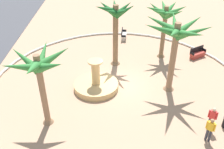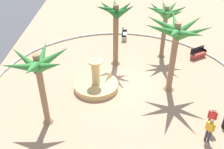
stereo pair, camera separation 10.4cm
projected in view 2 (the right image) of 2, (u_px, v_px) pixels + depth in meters
name	position (u px, v px, depth m)	size (l,w,h in m)	color
ground_plane	(119.00, 84.00, 19.27)	(80.00, 80.00, 0.00)	tan
plaza_curb	(119.00, 83.00, 19.21)	(19.68, 19.68, 0.20)	silver
fountain	(96.00, 84.00, 18.68)	(3.34, 3.34, 2.37)	tan
palm_tree_near_fountain	(166.00, 16.00, 20.97)	(3.65, 3.64, 4.98)	brown
palm_tree_by_curb	(39.00, 70.00, 13.62)	(3.88, 3.62, 5.07)	#8E6B4C
palm_tree_mid_plaza	(116.00, 19.00, 19.78)	(3.20, 3.29, 5.50)	brown
palm_tree_far_side	(176.00, 37.00, 16.41)	(4.54, 4.52, 5.51)	#8E6B4C
bench_east	(198.00, 54.00, 22.71)	(1.21, 1.64, 1.00)	#B73D33
bench_west	(124.00, 36.00, 26.27)	(1.65, 0.68, 1.00)	beige
person_cyclist_helmet	(212.00, 118.00, 14.65)	(0.35, 0.46, 1.70)	#33333D
person_cyclist_photo	(210.00, 129.00, 13.93)	(0.37, 0.43, 1.65)	#33333D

